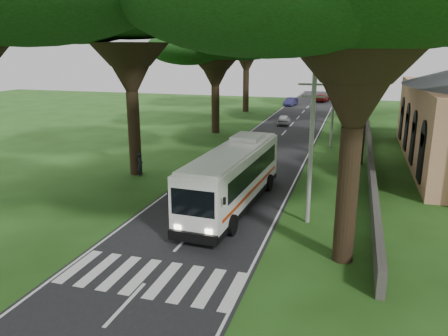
{
  "coord_description": "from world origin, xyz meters",
  "views": [
    {
      "loc": [
        7.58,
        -16.54,
        9.07
      ],
      "look_at": [
        0.24,
        7.72,
        2.2
      ],
      "focal_mm": 35.0,
      "sensor_mm": 36.0,
      "label": 1
    }
  ],
  "objects_px": {
    "pole_near": "(311,147)",
    "pole_mid": "(333,104)",
    "pedestrian": "(140,164)",
    "distant_car_a": "(284,120)",
    "distant_car_b": "(291,102)",
    "coach_bus": "(234,176)",
    "distant_car_c": "(322,98)",
    "pole_far": "(342,87)"
  },
  "relations": [
    {
      "from": "distant_car_b",
      "to": "pedestrian",
      "type": "height_order",
      "value": "pedestrian"
    },
    {
      "from": "distant_car_b",
      "to": "distant_car_c",
      "type": "height_order",
      "value": "distant_car_c"
    },
    {
      "from": "distant_car_b",
      "to": "pole_mid",
      "type": "bearing_deg",
      "value": -65.72
    },
    {
      "from": "pole_far",
      "to": "distant_car_c",
      "type": "distance_m",
      "value": 19.43
    },
    {
      "from": "pole_near",
      "to": "distant_car_a",
      "type": "distance_m",
      "value": 32.39
    },
    {
      "from": "distant_car_a",
      "to": "distant_car_c",
      "type": "relative_size",
      "value": 0.79
    },
    {
      "from": "coach_bus",
      "to": "pedestrian",
      "type": "bearing_deg",
      "value": 155.34
    },
    {
      "from": "pole_near",
      "to": "distant_car_b",
      "type": "distance_m",
      "value": 51.99
    },
    {
      "from": "distant_car_a",
      "to": "distant_car_b",
      "type": "height_order",
      "value": "distant_car_b"
    },
    {
      "from": "pole_mid",
      "to": "pedestrian",
      "type": "xyz_separation_m",
      "value": [
        -12.92,
        -14.41,
        -3.31
      ]
    },
    {
      "from": "pole_near",
      "to": "coach_bus",
      "type": "xyz_separation_m",
      "value": [
        -4.52,
        1.23,
        -2.28
      ]
    },
    {
      "from": "pole_far",
      "to": "pole_near",
      "type": "bearing_deg",
      "value": -90.0
    },
    {
      "from": "distant_car_c",
      "to": "pedestrian",
      "type": "bearing_deg",
      "value": 90.23
    },
    {
      "from": "pole_far",
      "to": "distant_car_a",
      "type": "xyz_separation_m",
      "value": [
        -6.45,
        -8.46,
        -3.53
      ]
    },
    {
      "from": "distant_car_a",
      "to": "pedestrian",
      "type": "distance_m",
      "value": 26.75
    },
    {
      "from": "pole_near",
      "to": "pole_far",
      "type": "height_order",
      "value": "same"
    },
    {
      "from": "pole_near",
      "to": "distant_car_c",
      "type": "height_order",
      "value": "pole_near"
    },
    {
      "from": "pedestrian",
      "to": "pole_far",
      "type": "bearing_deg",
      "value": -40.51
    },
    {
      "from": "pedestrian",
      "to": "distant_car_a",
      "type": "bearing_deg",
      "value": -33.94
    },
    {
      "from": "distant_car_a",
      "to": "pole_mid",
      "type": "bearing_deg",
      "value": 114.89
    },
    {
      "from": "pole_near",
      "to": "pedestrian",
      "type": "bearing_deg",
      "value": 156.61
    },
    {
      "from": "pedestrian",
      "to": "pole_near",
      "type": "bearing_deg",
      "value": -133.32
    },
    {
      "from": "pole_far",
      "to": "pedestrian",
      "type": "height_order",
      "value": "pole_far"
    },
    {
      "from": "pole_near",
      "to": "pole_mid",
      "type": "relative_size",
      "value": 1.0
    },
    {
      "from": "coach_bus",
      "to": "distant_car_c",
      "type": "distance_m",
      "value": 57.5
    },
    {
      "from": "distant_car_a",
      "to": "coach_bus",
      "type": "bearing_deg",
      "value": 89.34
    },
    {
      "from": "distant_car_b",
      "to": "coach_bus",
      "type": "bearing_deg",
      "value": -76.42
    },
    {
      "from": "pole_mid",
      "to": "distant_car_a",
      "type": "height_order",
      "value": "pole_mid"
    },
    {
      "from": "distant_car_a",
      "to": "distant_car_c",
      "type": "bearing_deg",
      "value": -99.62
    },
    {
      "from": "distant_car_b",
      "to": "pedestrian",
      "type": "xyz_separation_m",
      "value": [
        -4.42,
        -45.58,
        0.18
      ]
    },
    {
      "from": "pole_near",
      "to": "distant_car_c",
      "type": "bearing_deg",
      "value": 93.82
    },
    {
      "from": "pole_mid",
      "to": "coach_bus",
      "type": "height_order",
      "value": "pole_mid"
    },
    {
      "from": "pole_near",
      "to": "pole_far",
      "type": "xyz_separation_m",
      "value": [
        0.0,
        40.0,
        0.0
      ]
    },
    {
      "from": "pole_far",
      "to": "coach_bus",
      "type": "height_order",
      "value": "pole_far"
    },
    {
      "from": "distant_car_a",
      "to": "distant_car_b",
      "type": "relative_size",
      "value": 0.9
    },
    {
      "from": "pole_near",
      "to": "distant_car_b",
      "type": "height_order",
      "value": "pole_near"
    },
    {
      "from": "pole_far",
      "to": "distant_car_c",
      "type": "xyz_separation_m",
      "value": [
        -3.92,
        18.71,
        -3.48
      ]
    },
    {
      "from": "pole_far",
      "to": "distant_car_b",
      "type": "height_order",
      "value": "pole_far"
    },
    {
      "from": "coach_bus",
      "to": "distant_car_b",
      "type": "xyz_separation_m",
      "value": [
        -3.98,
        49.94,
        -1.2
      ]
    },
    {
      "from": "coach_bus",
      "to": "pole_mid",
      "type": "bearing_deg",
      "value": 79.21
    },
    {
      "from": "pole_near",
      "to": "distant_car_c",
      "type": "xyz_separation_m",
      "value": [
        -3.92,
        58.71,
        -3.48
      ]
    },
    {
      "from": "pole_near",
      "to": "pole_mid",
      "type": "xyz_separation_m",
      "value": [
        0.0,
        20.0,
        0.0
      ]
    }
  ]
}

